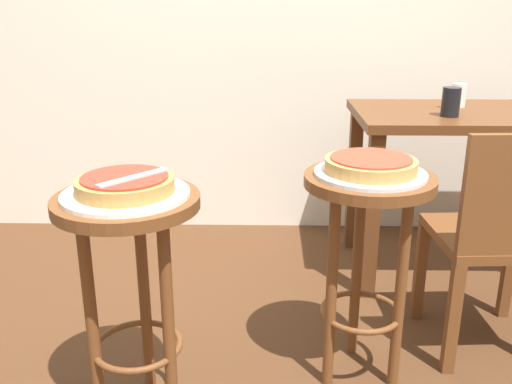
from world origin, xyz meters
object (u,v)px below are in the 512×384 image
object	(u,v)px
stool_middle	(366,230)
serving_plate_foreground	(126,194)
stool_foreground	(131,256)
pizza_middle	(371,165)
cup_far_edge	(459,95)
condiment_shaker	(449,99)
cup_near_edge	(451,102)
pizza_foreground	(125,184)
pizza_server_knife	(134,177)
wooden_chair	(501,235)
serving_plate_middle	(370,173)
dining_table	(464,141)

from	to	relation	value
stool_middle	serving_plate_foreground	bearing A→B (deg)	-163.34
stool_foreground	pizza_middle	bearing A→B (deg)	16.66
cup_far_edge	condiment_shaker	world-z (taller)	cup_far_edge
cup_near_edge	pizza_foreground	bearing A→B (deg)	-142.06
stool_foreground	pizza_server_knife	size ratio (longest dim) A/B	3.28
wooden_chair	pizza_middle	bearing A→B (deg)	-164.60
cup_far_edge	stool_middle	bearing A→B (deg)	-121.03
stool_foreground	pizza_server_knife	distance (m)	0.25
serving_plate_foreground	pizza_foreground	distance (m)	0.03
wooden_chair	serving_plate_middle	bearing A→B (deg)	-164.60
pizza_server_knife	dining_table	bearing A→B (deg)	-7.97
pizza_foreground	pizza_middle	size ratio (longest dim) A/B	0.96
pizza_foreground	serving_plate_middle	xyz separation A→B (m)	(0.71, 0.21, -0.03)
cup_near_edge	pizza_server_knife	world-z (taller)	cup_near_edge
stool_foreground	condiment_shaker	distance (m)	1.66
cup_far_edge	wooden_chair	bearing A→B (deg)	-94.78
condiment_shaker	dining_table	bearing A→B (deg)	-47.37
serving_plate_foreground	serving_plate_middle	distance (m)	0.74
cup_far_edge	stool_foreground	bearing A→B (deg)	-138.08
pizza_foreground	cup_near_edge	distance (m)	1.47
stool_foreground	cup_near_edge	size ratio (longest dim) A/B	5.91
serving_plate_foreground	stool_middle	xyz separation A→B (m)	(0.71, 0.21, -0.19)
pizza_middle	stool_middle	bearing A→B (deg)	-26.57
serving_plate_middle	pizza_server_knife	size ratio (longest dim) A/B	1.58
stool_middle	serving_plate_middle	xyz separation A→B (m)	(-0.00, 0.00, 0.19)
condiment_shaker	pizza_server_knife	distance (m)	1.63
pizza_foreground	stool_middle	world-z (taller)	pizza_foreground
stool_middle	cup_far_edge	distance (m)	1.12
cup_near_edge	pizza_server_knife	size ratio (longest dim) A/B	0.55
cup_near_edge	condiment_shaker	size ratio (longest dim) A/B	1.41
serving_plate_foreground	cup_far_edge	world-z (taller)	cup_far_edge
wooden_chair	pizza_server_knife	world-z (taller)	wooden_chair
pizza_middle	pizza_server_knife	distance (m)	0.72
pizza_middle	cup_far_edge	bearing A→B (deg)	58.97
stool_middle	pizza_middle	xyz separation A→B (m)	(-0.00, 0.00, 0.22)
dining_table	pizza_foreground	bearing A→B (deg)	-141.07
dining_table	wooden_chair	world-z (taller)	wooden_chair
serving_plate_middle	pizza_middle	world-z (taller)	pizza_middle
cup_far_edge	dining_table	bearing A→B (deg)	-84.49
cup_near_edge	wooden_chair	world-z (taller)	cup_near_edge
dining_table	stool_middle	bearing A→B (deg)	-124.68
cup_near_edge	pizza_middle	bearing A→B (deg)	-122.99
pizza_foreground	condiment_shaker	bearing A→B (deg)	42.18
serving_plate_foreground	wooden_chair	world-z (taller)	wooden_chair
condiment_shaker	cup_near_edge	bearing A→B (deg)	-105.64
stool_foreground	stool_middle	distance (m)	0.74
cup_far_edge	pizza_server_knife	xyz separation A→B (m)	(-1.23, -1.16, -0.04)
condiment_shaker	wooden_chair	distance (m)	0.83
serving_plate_middle	cup_near_edge	bearing A→B (deg)	57.01
stool_foreground	pizza_middle	distance (m)	0.77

